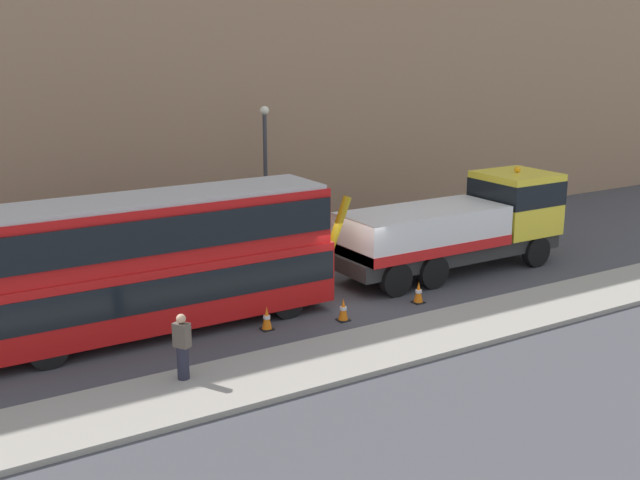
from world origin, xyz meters
TOP-DOWN VIEW (x-y plane):
  - ground_plane at (0.00, 0.00)m, footprint 120.00×120.00m
  - near_kerb at (0.00, -4.20)m, footprint 60.00×2.80m
  - building_facade at (0.00, 8.61)m, footprint 60.00×1.50m
  - recovery_tow_truck at (5.64, 0.42)m, footprint 10.15×2.68m
  - double_decker_bus at (-6.16, 0.42)m, footprint 11.06×2.60m
  - pedestrian_onlooker at (-6.82, -3.45)m, footprint 0.42×0.48m
  - traffic_cone_near_bus at (-3.27, -1.20)m, footprint 0.36×0.36m
  - traffic_cone_midway at (-0.93, -1.76)m, footprint 0.36×0.36m
  - traffic_cone_near_truck at (2.07, -1.66)m, footprint 0.36×0.36m
  - street_lamp at (0.77, 6.42)m, footprint 0.36×0.36m

SIDE VIEW (x-z plane):
  - ground_plane at x=0.00m, z-range 0.00..0.00m
  - near_kerb at x=0.00m, z-range 0.00..0.15m
  - traffic_cone_near_bus at x=-3.27m, z-range -0.02..0.70m
  - traffic_cone_midway at x=-0.93m, z-range -0.02..0.70m
  - traffic_cone_near_truck at x=2.07m, z-range -0.02..0.70m
  - pedestrian_onlooker at x=-6.82m, z-range 0.13..1.84m
  - recovery_tow_truck at x=5.64m, z-range -0.08..3.59m
  - double_decker_bus at x=-6.16m, z-range 0.20..4.26m
  - street_lamp at x=0.77m, z-range 0.56..6.39m
  - building_facade at x=0.00m, z-range 0.07..16.07m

